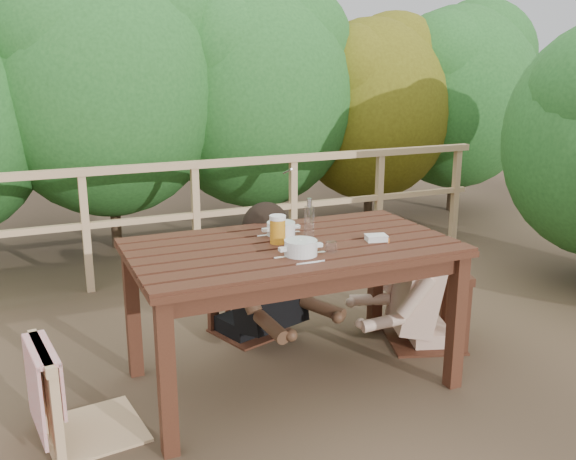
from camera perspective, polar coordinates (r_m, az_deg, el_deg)
name	(u,v)px	position (r m, az deg, el deg)	size (l,w,h in m)	color
ground	(291,380)	(3.81, 0.31, -13.36)	(60.00, 60.00, 0.00)	brown
table	(291,315)	(3.64, 0.32, -7.66)	(1.78, 1.00, 0.82)	#371B11
chair_left	(86,343)	(3.27, -17.75, -9.72)	(0.48, 0.48, 0.97)	tan
chair_far	(250,269)	(4.26, -3.46, -3.57)	(0.45, 0.45, 0.91)	#371B11
chair_right	(427,272)	(4.20, 12.47, -3.73)	(0.48, 0.48, 0.97)	#371B11
woman	(248,232)	(4.20, -3.61, -0.14)	(0.58, 0.71, 1.43)	black
diner_right	(432,250)	(4.18, 12.92, -1.75)	(0.51, 0.63, 1.27)	#D5AA91
railing	(196,220)	(5.41, -8.28, 0.88)	(5.60, 0.10, 1.01)	tan
hedge_row	(197,52)	(6.51, -8.18, 15.67)	(6.60, 1.60, 3.80)	#21521F
soup_near	(301,249)	(3.27, 1.16, -1.73)	(0.29, 0.29, 0.10)	white
soup_far	(281,230)	(3.65, -0.63, 0.01)	(0.28, 0.28, 0.09)	silver
bread_roll	(306,247)	(3.33, 1.63, -1.55)	(0.14, 0.11, 0.08)	#A05E24
beer_glass	(278,231)	(3.47, -0.94, -0.07)	(0.09, 0.09, 0.17)	#D1960D
bottle	(309,219)	(3.59, 1.94, 1.00)	(0.06, 0.06, 0.24)	silver
tumbler	(331,248)	(3.33, 3.91, -1.66)	(0.06, 0.06, 0.07)	white
butter_tub	(376,239)	(3.57, 7.96, -0.83)	(0.12, 0.09, 0.05)	white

